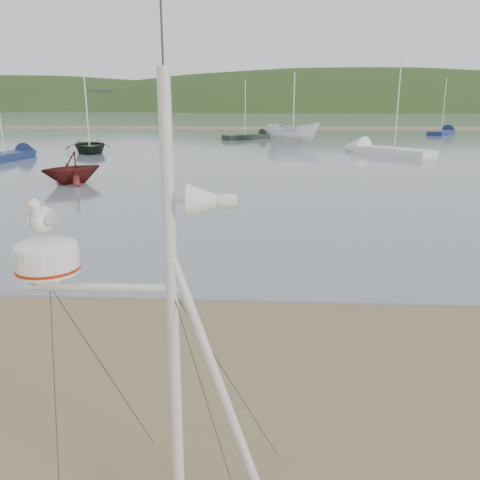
# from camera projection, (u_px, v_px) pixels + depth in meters

# --- Properties ---
(ground) EXTENTS (560.00, 560.00, 0.00)m
(ground) POSITION_uv_depth(u_px,v_px,m) (35.00, 418.00, 6.41)
(ground) COLOR olive
(ground) RESTS_ON ground
(water) EXTENTS (560.00, 256.00, 0.04)m
(water) POSITION_uv_depth(u_px,v_px,m) (259.00, 116.00, 133.47)
(water) COLOR slate
(water) RESTS_ON ground
(sandbar) EXTENTS (560.00, 7.00, 0.07)m
(sandbar) POSITION_uv_depth(u_px,v_px,m) (250.00, 128.00, 73.77)
(sandbar) COLOR olive
(sandbar) RESTS_ON water
(hill_ridge) EXTENTS (620.00, 180.00, 80.00)m
(hill_ridge) POSITION_uv_depth(u_px,v_px,m) (303.00, 153.00, 236.81)
(hill_ridge) COLOR #203716
(hill_ridge) RESTS_ON ground
(far_cottages) EXTENTS (294.40, 6.30, 8.00)m
(far_cottages) POSITION_uv_depth(u_px,v_px,m) (271.00, 100.00, 193.85)
(far_cottages) COLOR white
(far_cottages) RESTS_ON ground
(mast_rig) EXTENTS (2.22, 2.37, 5.01)m
(mast_rig) POSITION_uv_depth(u_px,v_px,m) (168.00, 414.00, 4.46)
(mast_rig) COLOR silver
(mast_rig) RESTS_ON ground
(boat_dark) EXTENTS (3.62, 2.31, 4.90)m
(boat_dark) POSITION_uv_depth(u_px,v_px,m) (87.00, 120.00, 38.17)
(boat_dark) COLOR black
(boat_dark) RESTS_ON water
(boat_red) EXTENTS (2.81, 2.82, 2.87)m
(boat_red) POSITION_uv_depth(u_px,v_px,m) (70.00, 153.00, 23.99)
(boat_red) COLOR #531713
(boat_red) RESTS_ON water
(boat_white) EXTENTS (2.25, 2.21, 4.95)m
(boat_white) POSITION_uv_depth(u_px,v_px,m) (294.00, 116.00, 47.21)
(boat_white) COLOR silver
(boat_white) RESTS_ON water
(sailboat_dark_mid) EXTENTS (5.86, 5.17, 6.29)m
(sailboat_dark_mid) POSITION_uv_depth(u_px,v_px,m) (257.00, 136.00, 52.90)
(sailboat_dark_mid) COLOR black
(sailboat_dark_mid) RESTS_ON ground
(sailboat_white_near) EXTENTS (6.55, 7.11, 7.71)m
(sailboat_white_near) POSITION_uv_depth(u_px,v_px,m) (370.00, 149.00, 38.72)
(sailboat_white_near) COLOR silver
(sailboat_white_near) RESTS_ON ground
(sailboat_blue_near) EXTENTS (2.30, 6.37, 6.22)m
(sailboat_blue_near) POSITION_uv_depth(u_px,v_px,m) (19.00, 154.00, 34.95)
(sailboat_blue_near) COLOR #16264F
(sailboat_blue_near) RESTS_ON ground
(sailboat_blue_far) EXTENTS (5.26, 6.62, 6.84)m
(sailboat_blue_far) POSITION_uv_depth(u_px,v_px,m) (446.00, 132.00, 60.04)
(sailboat_blue_far) COLOR #16264F
(sailboat_blue_far) RESTS_ON ground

